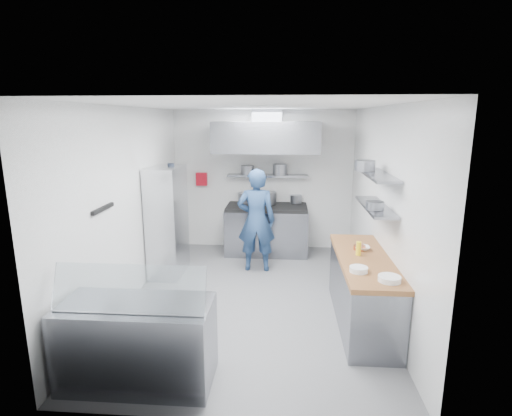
# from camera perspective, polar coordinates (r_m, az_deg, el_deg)

# --- Properties ---
(floor) EXTENTS (5.00, 5.00, 0.00)m
(floor) POSITION_cam_1_polar(r_m,az_deg,el_deg) (6.13, -0.43, -12.73)
(floor) COLOR #5A5A5D
(floor) RESTS_ON ground
(ceiling) EXTENTS (5.00, 5.00, 0.00)m
(ceiling) POSITION_cam_1_polar(r_m,az_deg,el_deg) (5.54, -0.48, 14.42)
(ceiling) COLOR silver
(ceiling) RESTS_ON wall_back
(wall_back) EXTENTS (3.60, 2.80, 0.02)m
(wall_back) POSITION_cam_1_polar(r_m,az_deg,el_deg) (8.13, 1.00, 3.98)
(wall_back) COLOR white
(wall_back) RESTS_ON floor
(wall_front) EXTENTS (3.60, 2.80, 0.02)m
(wall_front) POSITION_cam_1_polar(r_m,az_deg,el_deg) (3.29, -4.08, -9.34)
(wall_front) COLOR white
(wall_front) RESTS_ON floor
(wall_left) EXTENTS (2.80, 5.00, 0.02)m
(wall_left) POSITION_cam_1_polar(r_m,az_deg,el_deg) (6.09, -17.58, 0.41)
(wall_left) COLOR white
(wall_left) RESTS_ON floor
(wall_right) EXTENTS (2.80, 5.00, 0.02)m
(wall_right) POSITION_cam_1_polar(r_m,az_deg,el_deg) (5.81, 17.52, -0.15)
(wall_right) COLOR white
(wall_right) RESTS_ON floor
(gas_range) EXTENTS (1.60, 0.80, 0.90)m
(gas_range) POSITION_cam_1_polar(r_m,az_deg,el_deg) (7.93, 1.53, -3.27)
(gas_range) COLOR gray
(gas_range) RESTS_ON floor
(cooktop) EXTENTS (1.57, 0.78, 0.06)m
(cooktop) POSITION_cam_1_polar(r_m,az_deg,el_deg) (7.82, 1.55, 0.12)
(cooktop) COLOR black
(cooktop) RESTS_ON gas_range
(stock_pot_left) EXTENTS (0.26, 0.26, 0.20)m
(stock_pot_left) POSITION_cam_1_polar(r_m,az_deg,el_deg) (8.10, -1.69, 1.51)
(stock_pot_left) COLOR slate
(stock_pot_left) RESTS_ON cooktop
(stock_pot_mid) EXTENTS (0.36, 0.36, 0.24)m
(stock_pot_mid) POSITION_cam_1_polar(r_m,az_deg,el_deg) (7.96, 1.64, 1.45)
(stock_pot_mid) COLOR slate
(stock_pot_mid) RESTS_ON cooktop
(stock_pot_right) EXTENTS (0.24, 0.24, 0.16)m
(stock_pot_right) POSITION_cam_1_polar(r_m,az_deg,el_deg) (8.09, 5.74, 1.28)
(stock_pot_right) COLOR slate
(stock_pot_right) RESTS_ON cooktop
(over_range_shelf) EXTENTS (1.60, 0.30, 0.04)m
(over_range_shelf) POSITION_cam_1_polar(r_m,az_deg,el_deg) (7.95, 1.66, 4.65)
(over_range_shelf) COLOR gray
(over_range_shelf) RESTS_ON wall_back
(shelf_pot_a) EXTENTS (0.26, 0.26, 0.18)m
(shelf_pot_a) POSITION_cam_1_polar(r_m,az_deg,el_deg) (7.92, -1.21, 5.43)
(shelf_pot_a) COLOR slate
(shelf_pot_a) RESTS_ON over_range_shelf
(shelf_pot_b) EXTENTS (0.28, 0.28, 0.22)m
(shelf_pot_b) POSITION_cam_1_polar(r_m,az_deg,el_deg) (7.84, 3.43, 5.48)
(shelf_pot_b) COLOR slate
(shelf_pot_b) RESTS_ON over_range_shelf
(extractor_hood) EXTENTS (1.90, 1.15, 0.55)m
(extractor_hood) POSITION_cam_1_polar(r_m,az_deg,el_deg) (7.46, 1.55, 10.14)
(extractor_hood) COLOR gray
(extractor_hood) RESTS_ON wall_back
(hood_duct) EXTENTS (0.55, 0.55, 0.24)m
(hood_duct) POSITION_cam_1_polar(r_m,az_deg,el_deg) (7.68, 1.65, 13.05)
(hood_duct) COLOR slate
(hood_duct) RESTS_ON extractor_hood
(red_firebox) EXTENTS (0.22, 0.10, 0.26)m
(red_firebox) POSITION_cam_1_polar(r_m,az_deg,el_deg) (8.23, -7.77, 4.11)
(red_firebox) COLOR #AE0D1D
(red_firebox) RESTS_ON wall_back
(chef) EXTENTS (0.67, 0.45, 1.80)m
(chef) POSITION_cam_1_polar(r_m,az_deg,el_deg) (6.93, 0.04, -1.77)
(chef) COLOR navy
(chef) RESTS_ON floor
(wire_rack) EXTENTS (0.50, 0.90, 1.85)m
(wire_rack) POSITION_cam_1_polar(r_m,az_deg,el_deg) (6.93, -12.54, -1.88)
(wire_rack) COLOR silver
(wire_rack) RESTS_ON floor
(rack_bin_a) EXTENTS (0.17, 0.21, 0.19)m
(rack_bin_a) POSITION_cam_1_polar(r_m,az_deg,el_deg) (6.95, -12.52, -2.90)
(rack_bin_a) COLOR white
(rack_bin_a) RESTS_ON wire_rack
(rack_bin_b) EXTENTS (0.14, 0.19, 0.16)m
(rack_bin_b) POSITION_cam_1_polar(r_m,az_deg,el_deg) (7.32, -11.56, 1.95)
(rack_bin_b) COLOR yellow
(rack_bin_b) RESTS_ON wire_rack
(rack_jar) EXTENTS (0.11, 0.11, 0.18)m
(rack_jar) POSITION_cam_1_polar(r_m,az_deg,el_deg) (6.93, -12.05, 5.52)
(rack_jar) COLOR black
(rack_jar) RESTS_ON wire_rack
(knife_strip) EXTENTS (0.04, 0.55, 0.05)m
(knife_strip) POSITION_cam_1_polar(r_m,az_deg,el_deg) (5.24, -21.03, -0.08)
(knife_strip) COLOR black
(knife_strip) RESTS_ON wall_left
(prep_counter_base) EXTENTS (0.62, 2.00, 0.84)m
(prep_counter_base) POSITION_cam_1_polar(r_m,az_deg,el_deg) (5.49, 14.93, -11.53)
(prep_counter_base) COLOR gray
(prep_counter_base) RESTS_ON floor
(prep_counter_top) EXTENTS (0.65, 2.04, 0.06)m
(prep_counter_top) POSITION_cam_1_polar(r_m,az_deg,el_deg) (5.33, 15.21, -7.10)
(prep_counter_top) COLOR olive
(prep_counter_top) RESTS_ON prep_counter_base
(plate_stack_a) EXTENTS (0.25, 0.25, 0.06)m
(plate_stack_a) POSITION_cam_1_polar(r_m,az_deg,el_deg) (4.64, 18.53, -9.56)
(plate_stack_a) COLOR white
(plate_stack_a) RESTS_ON prep_counter_top
(plate_stack_b) EXTENTS (0.21, 0.21, 0.06)m
(plate_stack_b) POSITION_cam_1_polar(r_m,az_deg,el_deg) (4.81, 14.45, -8.48)
(plate_stack_b) COLOR white
(plate_stack_b) RESTS_ON prep_counter_top
(copper_pan) EXTENTS (0.16, 0.16, 0.06)m
(copper_pan) POSITION_cam_1_polar(r_m,az_deg,el_deg) (5.58, 14.57, -5.49)
(copper_pan) COLOR #D3673B
(copper_pan) RESTS_ON prep_counter_top
(squeeze_bottle) EXTENTS (0.07, 0.07, 0.18)m
(squeeze_bottle) POSITION_cam_1_polar(r_m,az_deg,el_deg) (5.35, 14.44, -5.62)
(squeeze_bottle) COLOR yellow
(squeeze_bottle) RESTS_ON prep_counter_top
(mixing_bowl) EXTENTS (0.21, 0.21, 0.05)m
(mixing_bowl) POSITION_cam_1_polar(r_m,az_deg,el_deg) (5.59, 14.89, -5.54)
(mixing_bowl) COLOR white
(mixing_bowl) RESTS_ON prep_counter_top
(wall_shelf_lower) EXTENTS (0.30, 1.30, 0.04)m
(wall_shelf_lower) POSITION_cam_1_polar(r_m,az_deg,el_deg) (5.47, 16.66, 0.20)
(wall_shelf_lower) COLOR gray
(wall_shelf_lower) RESTS_ON wall_right
(wall_shelf_upper) EXTENTS (0.30, 1.30, 0.04)m
(wall_shelf_upper) POSITION_cam_1_polar(r_m,az_deg,el_deg) (5.40, 16.94, 4.56)
(wall_shelf_upper) COLOR gray
(wall_shelf_upper) RESTS_ON wall_right
(shelf_pot_c) EXTENTS (0.22, 0.22, 0.10)m
(shelf_pot_c) POSITION_cam_1_polar(r_m,az_deg,el_deg) (5.20, 16.62, 0.35)
(shelf_pot_c) COLOR slate
(shelf_pot_c) RESTS_ON wall_shelf_lower
(shelf_pot_d) EXTENTS (0.27, 0.27, 0.14)m
(shelf_pot_d) POSITION_cam_1_polar(r_m,az_deg,el_deg) (5.62, 15.30, 5.89)
(shelf_pot_d) COLOR slate
(shelf_pot_d) RESTS_ON wall_shelf_upper
(display_case) EXTENTS (1.50, 0.70, 0.85)m
(display_case) POSITION_cam_1_polar(r_m,az_deg,el_deg) (4.40, -16.52, -17.98)
(display_case) COLOR gray
(display_case) RESTS_ON floor
(display_glass) EXTENTS (1.47, 0.19, 0.42)m
(display_glass) POSITION_cam_1_polar(r_m,az_deg,el_deg) (4.02, -17.71, -10.86)
(display_glass) COLOR silver
(display_glass) RESTS_ON display_case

